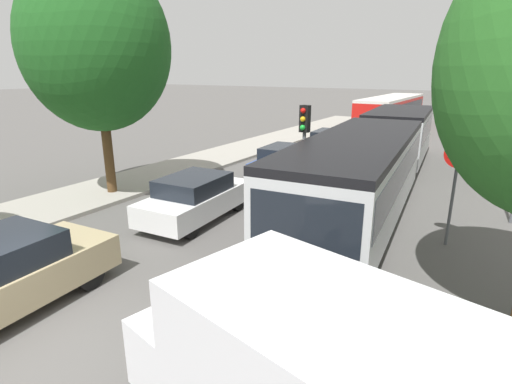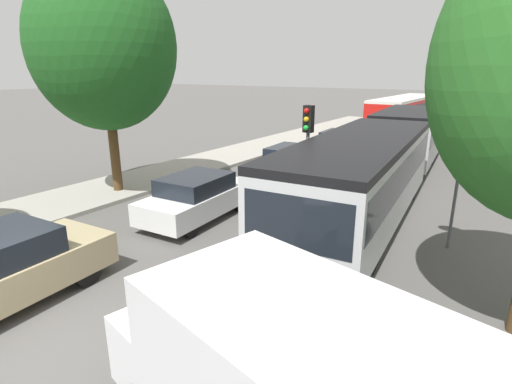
# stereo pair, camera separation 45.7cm
# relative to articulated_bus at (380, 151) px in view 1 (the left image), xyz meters

# --- Properties ---
(ground_plane) EXTENTS (200.00, 200.00, 0.00)m
(ground_plane) POSITION_rel_articulated_bus_xyz_m (-2.00, -12.56, -1.52)
(ground_plane) COLOR #565451
(kerb_strip_left) EXTENTS (3.20, 40.85, 0.14)m
(kerb_strip_left) POSITION_rel_articulated_bus_xyz_m (-8.80, 2.86, -1.45)
(kerb_strip_left) COLOR #9E998E
(kerb_strip_left) RESTS_ON ground
(articulated_bus) EXTENTS (4.22, 17.84, 2.63)m
(articulated_bus) POSITION_rel_articulated_bus_xyz_m (0.00, 0.00, 0.00)
(articulated_bus) COLOR silver
(articulated_bus) RESTS_ON ground
(city_bus_rear) EXTENTS (2.83, 11.60, 2.49)m
(city_bus_rear) POSITION_rel_articulated_bus_xyz_m (-3.87, 18.29, -0.08)
(city_bus_rear) COLOR red
(city_bus_rear) RESTS_ON ground
(queued_car_white) EXTENTS (1.99, 4.19, 1.42)m
(queued_car_white) POSITION_rel_articulated_bus_xyz_m (-3.91, -6.41, -0.80)
(queued_car_white) COLOR white
(queued_car_white) RESTS_ON ground
(queued_car_blue) EXTENTS (1.93, 4.07, 1.38)m
(queued_car_blue) POSITION_rel_articulated_bus_xyz_m (-3.97, -0.31, -0.82)
(queued_car_blue) COLOR #284799
(queued_car_blue) RESTS_ON ground
(queued_car_black) EXTENTS (1.92, 4.04, 1.37)m
(queued_car_black) POSITION_rel_articulated_bus_xyz_m (-4.02, 5.20, -0.82)
(queued_car_black) COLOR black
(queued_car_black) RESTS_ON ground
(traffic_light) EXTENTS (0.33, 0.37, 3.40)m
(traffic_light) POSITION_rel_articulated_bus_xyz_m (-1.81, -3.11, 0.98)
(traffic_light) COLOR #56595E
(traffic_light) RESTS_ON ground
(no_entry_sign) EXTENTS (0.70, 0.08, 2.82)m
(no_entry_sign) POSITION_rel_articulated_bus_xyz_m (3.06, -4.40, 0.36)
(no_entry_sign) COLOR #56595E
(no_entry_sign) RESTS_ON ground
(tree_left_mid) EXTENTS (4.99, 4.99, 8.21)m
(tree_left_mid) POSITION_rel_articulated_bus_xyz_m (-8.26, -6.08, 3.65)
(tree_left_mid) COLOR #51381E
(tree_left_mid) RESTS_ON ground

